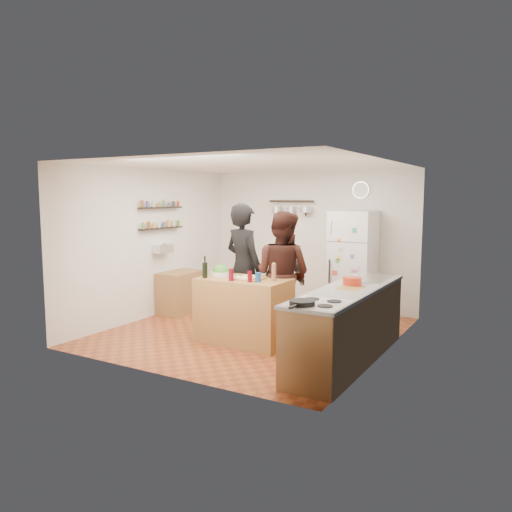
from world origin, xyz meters
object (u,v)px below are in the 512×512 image
Objects in this scene: pepper_mill at (274,274)px; person_back at (285,279)px; side_table at (181,292)px; person_left at (244,267)px; red_bowl at (352,281)px; fridge at (353,264)px; wall_clock at (361,190)px; counter_run at (348,326)px; person_center at (282,275)px; skillet at (302,303)px; salt_canister at (258,277)px; salad_bowl at (221,274)px; wine_bottle at (205,270)px; prep_island at (244,311)px.

person_back reaches higher than pepper_mill.
person_left is at bearing -15.07° from side_table.
red_bowl is 2.15m from fridge.
wall_clock is at bearing 90.00° from fridge.
wall_clock reaches higher than side_table.
counter_run is at bearing -16.20° from side_table.
skillet is at bearing 127.93° from person_center.
salt_canister is 2.45m from fridge.
salt_canister is (0.72, -0.17, 0.03)m from salad_bowl.
skillet is at bearing -32.73° from side_table.
pepper_mill is 0.25× the size of side_table.
salad_bowl is at bearing 166.72° from salt_canister.
fridge is at bearing -90.00° from wall_clock.
red_bowl is (1.16, -0.30, 0.05)m from person_center.
wine_bottle is 0.99m from pepper_mill.
fridge is at bearing 61.56° from salad_bowl.
prep_island is 2.14m from side_table.
skillet is at bearing -92.03° from red_bowl.
wall_clock is at bearing 82.52° from pepper_mill.
fridge is at bearing -105.90° from person_left.
red_bowl is (1.91, 0.19, 0.03)m from salad_bowl.
person_back is at bearing -111.31° from person_left.
wall_clock reaches higher than person_center.
salt_canister is at bearing 92.92° from person_center.
wall_clock is at bearing 73.22° from prep_island.
counter_run is at bearing 165.44° from person_back.
prep_island is at bearing -6.79° from salad_bowl.
skillet is 4.01m from side_table.
counter_run is (1.45, -1.11, -0.30)m from person_back.
salad_bowl is 0.36× the size of side_table.
skillet reaches higher than side_table.
prep_island is at bearing 23.75° from wine_bottle.
wall_clock is at bearing 79.90° from salt_canister.
fridge is (0.49, 2.40, -0.07)m from salt_canister.
person_center reaches higher than counter_run.
salad_bowl is 2.30× the size of salt_canister.
person_left reaches higher than prep_island.
salad_bowl is 1.07× the size of skillet.
counter_run is 1.46× the size of fridge.
salt_canister is (-0.15, -0.17, -0.04)m from pepper_mill.
pepper_mill is at bearing -97.48° from wall_clock.
pepper_mill is (0.87, 0.00, 0.07)m from salad_bowl.
side_table is at bearing -154.20° from fridge.
person_back is 5.62× the size of skillet.
counter_run is 8.77× the size of wall_clock.
wall_clock is at bearing 31.22° from side_table.
pepper_mill is 0.94m from person_left.
wall_clock reaches higher than fridge.
red_bowl is (1.19, 0.36, -0.00)m from salt_canister.
person_center reaches higher than salt_canister.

